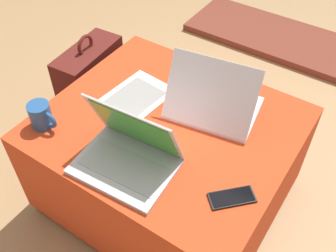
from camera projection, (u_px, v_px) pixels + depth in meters
ground_plane at (168, 195)px, 1.82m from camera, size 14.00×14.00×0.00m
ottoman at (168, 162)px, 1.65m from camera, size 0.93×0.81×0.48m
laptop_near at (128, 153)px, 1.30m from camera, size 0.34×0.27×0.24m
laptop_far at (213, 103)px, 1.48m from camera, size 0.37×0.31×0.25m
cell_phone at (232, 197)px, 1.24m from camera, size 0.15×0.15×0.01m
backpack at (92, 90)px, 2.00m from camera, size 0.23×0.37×0.55m
paper_sheet at (135, 98)px, 1.58m from camera, size 0.24×0.31×0.00m
coffee_mug at (41, 116)px, 1.43m from camera, size 0.12×0.08×0.10m
fireplace_hearth at (290, 42)px, 2.67m from camera, size 1.40×0.50×0.04m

